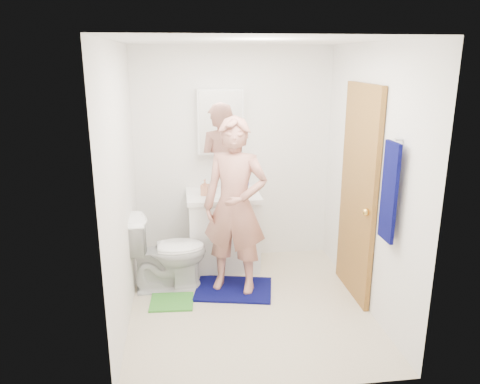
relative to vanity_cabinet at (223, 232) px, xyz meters
name	(u,v)px	position (x,y,z in m)	size (l,w,h in m)	color
floor	(249,306)	(0.15, -0.91, -0.41)	(2.20, 2.40, 0.02)	beige
ceiling	(250,39)	(0.15, -0.91, 2.01)	(2.20, 2.40, 0.02)	white
wall_back	(234,156)	(0.15, 0.30, 0.80)	(2.20, 0.02, 2.40)	white
wall_front	(278,233)	(0.15, -2.12, 0.80)	(2.20, 0.02, 2.40)	white
wall_left	(120,188)	(-0.96, -0.91, 0.80)	(0.02, 2.40, 2.40)	white
wall_right	(370,180)	(1.26, -0.91, 0.80)	(0.02, 2.40, 2.40)	white
vanity_cabinet	(223,232)	(0.00, 0.00, 0.00)	(0.75, 0.55, 0.80)	white
countertop	(223,196)	(0.00, 0.00, 0.43)	(0.79, 0.59, 0.05)	white
sink_basin	(223,194)	(0.00, 0.00, 0.44)	(0.40, 0.40, 0.03)	white
faucet	(221,184)	(0.00, 0.18, 0.51)	(0.03, 0.03, 0.12)	silver
medicine_cabinet	(220,121)	(0.00, 0.22, 1.20)	(0.50, 0.12, 0.70)	white
mirror_panel	(221,122)	(0.00, 0.16, 1.20)	(0.46, 0.01, 0.66)	white
door	(358,194)	(1.22, -0.76, 0.62)	(0.05, 0.80, 2.05)	#A36E2D
door_knob	(366,212)	(1.18, -1.08, 0.55)	(0.07, 0.07, 0.07)	gold
towel	(389,192)	(1.18, -1.48, 0.85)	(0.03, 0.24, 0.80)	#08094B
towel_hook	(399,139)	(1.22, -1.48, 1.27)	(0.02, 0.02, 0.06)	silver
toilet	(167,252)	(-0.61, -0.44, -0.01)	(0.44, 0.77, 0.79)	white
bath_mat	(234,289)	(0.04, -0.60, -0.39)	(0.76, 0.54, 0.02)	#08094B
green_rug	(172,302)	(-0.58, -0.77, -0.39)	(0.41, 0.34, 0.02)	green
soap_dispenser	(205,187)	(-0.20, -0.04, 0.54)	(0.08, 0.08, 0.17)	tan
toothbrush_cup	(243,185)	(0.24, 0.13, 0.50)	(0.13, 0.13, 0.11)	#664495
man	(235,206)	(0.06, -0.58, 0.49)	(0.63, 0.41, 1.73)	tan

